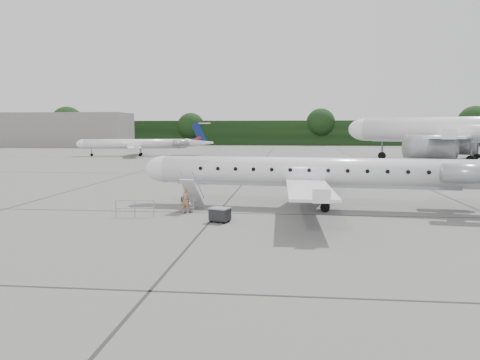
# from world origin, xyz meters

# --- Properties ---
(ground) EXTENTS (320.00, 320.00, 0.00)m
(ground) POSITION_xyz_m (0.00, 0.00, 0.00)
(ground) COLOR #61615E
(ground) RESTS_ON ground
(treeline) EXTENTS (260.00, 4.00, 8.00)m
(treeline) POSITION_xyz_m (0.00, 130.00, 4.00)
(treeline) COLOR black
(treeline) RESTS_ON ground
(terminal_building) EXTENTS (40.00, 14.00, 10.00)m
(terminal_building) POSITION_xyz_m (-70.00, 110.00, 5.00)
(terminal_building) COLOR slate
(terminal_building) RESTS_ON ground
(main_regional_jet) EXTENTS (27.48, 21.04, 6.60)m
(main_regional_jet) POSITION_xyz_m (-0.66, 6.42, 3.30)
(main_regional_jet) COLOR silver
(main_regional_jet) RESTS_ON ground
(airstair) EXTENTS (1.09, 2.53, 2.07)m
(airstair) POSITION_xyz_m (-8.29, 4.98, 1.03)
(airstair) COLOR silver
(airstair) RESTS_ON ground
(passenger) EXTENTS (0.67, 0.55, 1.60)m
(passenger) POSITION_xyz_m (-8.43, 3.61, 0.80)
(passenger) COLOR #8D694D
(passenger) RESTS_ON ground
(safety_railing) EXTENTS (2.19, 0.42, 1.00)m
(safety_railing) POSITION_xyz_m (-11.10, 2.02, 0.50)
(safety_railing) COLOR #95979D
(safety_railing) RESTS_ON ground
(baggage_cart) EXTENTS (1.22, 1.11, 0.88)m
(baggage_cart) POSITION_xyz_m (-5.92, 1.08, 0.44)
(baggage_cart) COLOR black
(baggage_cart) RESTS_ON ground
(bg_narrowbody) EXTENTS (48.46, 44.44, 14.19)m
(bg_narrowbody) POSITION_xyz_m (24.47, 52.12, 7.09)
(bg_narrowbody) COLOR silver
(bg_narrowbody) RESTS_ON ground
(bg_regional_left) EXTENTS (28.33, 23.24, 6.50)m
(bg_regional_left) POSITION_xyz_m (-31.87, 64.01, 3.25)
(bg_regional_left) COLOR silver
(bg_regional_left) RESTS_ON ground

